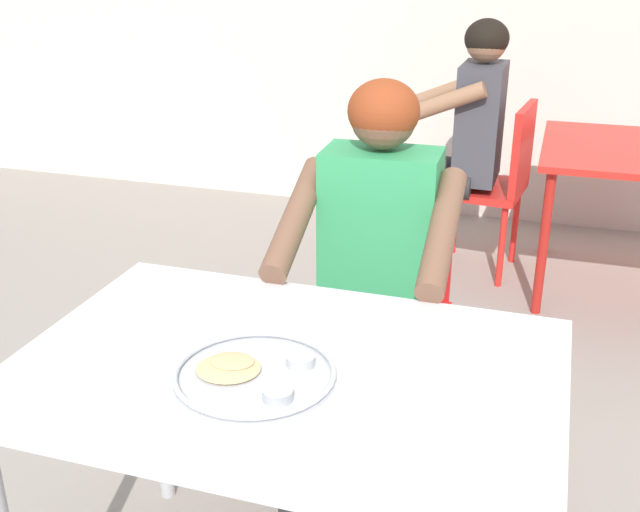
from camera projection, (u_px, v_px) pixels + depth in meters
table_foreground at (286, 395)px, 1.66m from camera, size 1.17×0.79×0.75m
thali_tray at (255, 373)px, 1.58m from camera, size 0.34×0.34×0.03m
chair_foreground at (385, 302)px, 2.51m from camera, size 0.42×0.43×0.82m
diner_foreground at (373, 257)px, 2.22m from camera, size 0.50×0.56×1.23m
table_background_red at (630, 165)px, 3.52m from camera, size 0.80×0.91×0.70m
chair_red_left at (498, 177)px, 3.75m from camera, size 0.45×0.46×0.86m
patron_background at (461, 127)px, 3.69m from camera, size 0.55×0.49×1.25m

